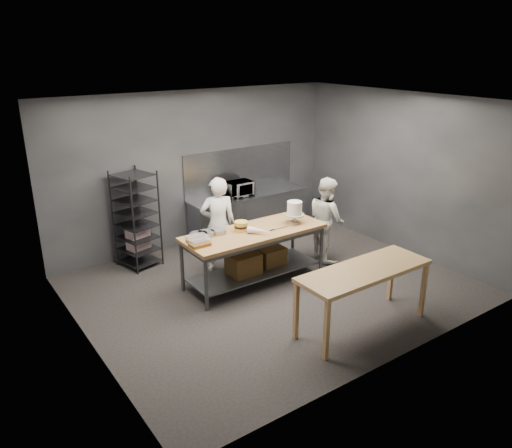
% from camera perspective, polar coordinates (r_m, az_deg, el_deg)
% --- Properties ---
extents(ground, '(6.00, 6.00, 0.00)m').
position_cam_1_polar(ground, '(8.33, 1.95, -7.17)').
color(ground, black).
rests_on(ground, ground).
extents(back_wall, '(6.00, 0.04, 3.00)m').
position_cam_1_polar(back_wall, '(9.80, -6.80, 6.27)').
color(back_wall, '#4C4F54').
rests_on(back_wall, ground).
extents(work_table, '(2.40, 0.90, 0.92)m').
position_cam_1_polar(work_table, '(8.28, -0.16, -2.98)').
color(work_table, brown).
rests_on(work_table, ground).
extents(near_counter, '(2.00, 0.70, 0.90)m').
position_cam_1_polar(near_counter, '(7.03, 12.28, -5.66)').
color(near_counter, olive).
rests_on(near_counter, ground).
extents(back_counter, '(2.60, 0.60, 0.90)m').
position_cam_1_polar(back_counter, '(10.33, -0.84, 1.07)').
color(back_counter, slate).
rests_on(back_counter, ground).
extents(splashback_panel, '(2.60, 0.02, 0.90)m').
position_cam_1_polar(splashback_panel, '(10.32, -1.80, 6.24)').
color(splashback_panel, slate).
rests_on(splashback_panel, back_counter).
extents(speed_rack, '(0.74, 0.78, 1.75)m').
position_cam_1_polar(speed_rack, '(9.05, -13.49, 0.43)').
color(speed_rack, black).
rests_on(speed_rack, ground).
extents(chef_behind, '(0.72, 0.60, 1.69)m').
position_cam_1_polar(chef_behind, '(8.64, -4.35, -0.07)').
color(chef_behind, white).
rests_on(chef_behind, ground).
extents(chef_right, '(0.75, 0.88, 1.55)m').
position_cam_1_polar(chef_right, '(9.19, 8.04, 0.58)').
color(chef_right, white).
rests_on(chef_right, ground).
extents(microwave, '(0.54, 0.37, 0.30)m').
position_cam_1_polar(microwave, '(10.02, -1.97, 4.05)').
color(microwave, black).
rests_on(microwave, back_counter).
extents(frosted_cake_stand, '(0.34, 0.34, 0.38)m').
position_cam_1_polar(frosted_cake_stand, '(8.43, 4.42, 1.65)').
color(frosted_cake_stand, '#ABA389').
rests_on(frosted_cake_stand, work_table).
extents(layer_cake, '(0.22, 0.22, 0.16)m').
position_cam_1_polar(layer_cake, '(8.10, -1.71, -0.25)').
color(layer_cake, '#EBB84B').
rests_on(layer_cake, work_table).
extents(cake_pans, '(0.62, 0.28, 0.07)m').
position_cam_1_polar(cake_pans, '(7.94, -5.62, -1.11)').
color(cake_pans, gray).
rests_on(cake_pans, work_table).
extents(piping_bag, '(0.33, 0.37, 0.12)m').
position_cam_1_polar(piping_bag, '(7.96, 0.36, -0.78)').
color(piping_bag, silver).
rests_on(piping_bag, work_table).
extents(offset_spatula, '(0.36, 0.02, 0.02)m').
position_cam_1_polar(offset_spatula, '(8.19, 2.34, -0.59)').
color(offset_spatula, slate).
rests_on(offset_spatula, work_table).
extents(pastry_clamshells, '(0.35, 0.36, 0.11)m').
position_cam_1_polar(pastry_clamshells, '(7.62, -6.59, -1.91)').
color(pastry_clamshells, '#A36920').
rests_on(pastry_clamshells, work_table).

